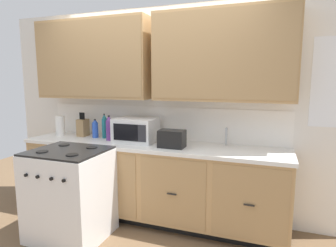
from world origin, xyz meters
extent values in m
plane|color=brown|center=(0.00, 0.00, 0.00)|extent=(8.00, 8.00, 0.00)
cube|color=white|center=(0.00, 0.62, 1.25)|extent=(4.28, 0.05, 2.51)
cube|color=white|center=(0.00, 0.60, 1.12)|extent=(3.08, 0.01, 0.40)
cube|color=tan|center=(-0.80, 0.43, 1.90)|extent=(1.49, 0.34, 0.95)
cube|color=#A58052|center=(-0.80, 0.26, 1.90)|extent=(1.46, 0.01, 0.89)
cube|color=tan|center=(0.80, 0.43, 1.90)|extent=(1.49, 0.34, 0.95)
cube|color=#A58052|center=(0.80, 0.26, 1.90)|extent=(1.46, 0.01, 0.89)
cube|color=white|center=(1.89, 0.60, 1.62)|extent=(0.44, 0.01, 0.90)
cube|color=black|center=(0.00, 0.33, 0.05)|extent=(3.02, 0.48, 0.10)
cube|color=tan|center=(0.00, 0.30, 0.49)|extent=(3.08, 0.60, 0.78)
cube|color=#A88354|center=(-1.16, 0.00, 0.49)|extent=(0.71, 0.01, 0.72)
cube|color=black|center=(-1.16, -0.02, 0.49)|extent=(0.10, 0.01, 0.01)
cube|color=#A88354|center=(-0.39, 0.00, 0.49)|extent=(0.71, 0.01, 0.72)
cube|color=black|center=(-0.39, -0.02, 0.49)|extent=(0.10, 0.01, 0.01)
cube|color=#A88354|center=(0.39, 0.00, 0.49)|extent=(0.71, 0.01, 0.72)
cube|color=black|center=(0.39, -0.02, 0.49)|extent=(0.10, 0.01, 0.01)
cube|color=#A88354|center=(1.16, 0.00, 0.49)|extent=(0.71, 0.01, 0.72)
cube|color=black|center=(1.16, -0.02, 0.49)|extent=(0.10, 0.01, 0.01)
cube|color=white|center=(0.00, 0.30, 0.90)|extent=(3.11, 0.63, 0.04)
cube|color=#A8AAAF|center=(0.85, 0.33, 0.91)|extent=(0.56, 0.38, 0.02)
cube|color=white|center=(-0.63, -0.33, 0.46)|extent=(0.76, 0.66, 0.92)
cube|color=black|center=(-0.63, -0.33, 0.93)|extent=(0.74, 0.65, 0.02)
cylinder|color=black|center=(-0.81, -0.49, 0.94)|extent=(0.12, 0.12, 0.01)
cylinder|color=black|center=(-0.45, -0.49, 0.94)|extent=(0.12, 0.12, 0.01)
cylinder|color=black|center=(-0.81, -0.17, 0.94)|extent=(0.12, 0.12, 0.01)
cylinder|color=black|center=(-0.45, -0.17, 0.94)|extent=(0.12, 0.12, 0.01)
cylinder|color=black|center=(-0.85, -0.67, 0.75)|extent=(0.03, 0.02, 0.03)
cylinder|color=black|center=(-0.71, -0.67, 0.75)|extent=(0.03, 0.02, 0.03)
cylinder|color=black|center=(-0.55, -0.67, 0.75)|extent=(0.03, 0.02, 0.03)
cylinder|color=black|center=(-0.41, -0.67, 0.75)|extent=(0.03, 0.02, 0.03)
cube|color=white|center=(-0.19, 0.34, 1.06)|extent=(0.48, 0.36, 0.28)
cube|color=black|center=(-0.23, 0.16, 1.06)|extent=(0.31, 0.01, 0.19)
cube|color=#28282D|center=(-0.03, 0.16, 1.06)|extent=(0.10, 0.01, 0.19)
cube|color=black|center=(0.31, 0.21, 1.02)|extent=(0.28, 0.18, 0.19)
cube|color=black|center=(0.26, 0.21, 1.11)|extent=(0.02, 0.13, 0.01)
cube|color=black|center=(0.36, 0.21, 1.11)|extent=(0.02, 0.13, 0.01)
cube|color=#9C794E|center=(-1.00, 0.42, 1.03)|extent=(0.11, 0.14, 0.22)
cylinder|color=black|center=(-1.03, 0.41, 1.19)|extent=(0.02, 0.02, 0.09)
cylinder|color=black|center=(-1.01, 0.41, 1.19)|extent=(0.02, 0.02, 0.09)
cylinder|color=black|center=(-0.99, 0.41, 1.19)|extent=(0.02, 0.02, 0.09)
cylinder|color=black|center=(-0.97, 0.41, 1.19)|extent=(0.02, 0.02, 0.09)
cylinder|color=#B2B5BA|center=(0.85, 0.51, 1.02)|extent=(0.02, 0.02, 0.20)
cylinder|color=white|center=(-1.31, 0.36, 1.05)|extent=(0.12, 0.12, 0.26)
cylinder|color=#663384|center=(-0.53, 0.30, 1.05)|extent=(0.08, 0.08, 0.24)
cone|color=#663384|center=(-0.53, 0.30, 1.20)|extent=(0.07, 0.07, 0.06)
cylinder|color=black|center=(-0.53, 0.30, 1.22)|extent=(0.03, 0.03, 0.02)
cylinder|color=blue|center=(-0.79, 0.39, 1.02)|extent=(0.08, 0.08, 0.19)
cone|color=blue|center=(-0.79, 0.39, 1.14)|extent=(0.07, 0.07, 0.05)
cylinder|color=black|center=(-0.79, 0.39, 1.15)|extent=(0.03, 0.03, 0.02)
cylinder|color=#1E707A|center=(-0.66, 0.40, 1.05)|extent=(0.06, 0.06, 0.25)
cone|color=#1E707A|center=(-0.66, 0.40, 1.20)|extent=(0.06, 0.06, 0.06)
cylinder|color=black|center=(-0.66, 0.40, 1.22)|extent=(0.02, 0.02, 0.02)
camera|label=1|loc=(1.31, -2.67, 1.64)|focal=30.67mm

